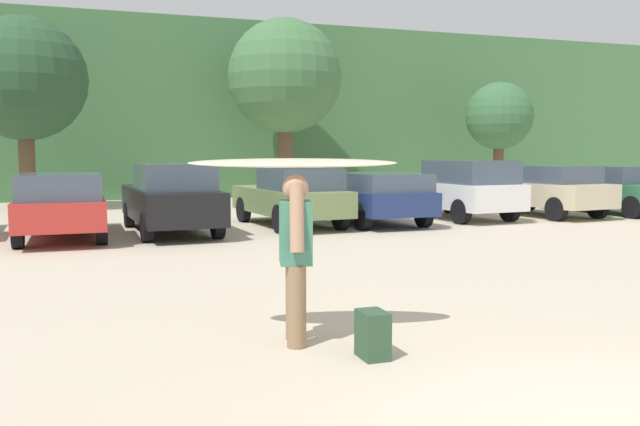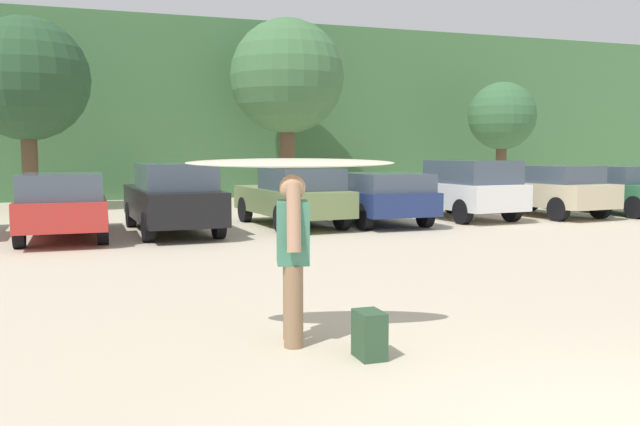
# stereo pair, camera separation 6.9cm
# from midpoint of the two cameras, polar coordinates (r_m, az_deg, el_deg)

# --- Properties ---
(hillside_ridge) EXTENTS (108.00, 12.00, 7.46)m
(hillside_ridge) POSITION_cam_midpoint_polar(r_m,az_deg,el_deg) (34.28, -13.44, 8.09)
(hillside_ridge) COLOR #427042
(hillside_ridge) RESTS_ON ground_plane
(tree_center_right) EXTENTS (4.03, 4.03, 6.33)m
(tree_center_right) POSITION_cam_midpoint_polar(r_m,az_deg,el_deg) (24.24, -23.96, 10.34)
(tree_center_right) COLOR brown
(tree_center_right) RESTS_ON ground_plane
(tree_right) EXTENTS (4.42, 4.42, 7.07)m
(tree_right) POSITION_cam_midpoint_polar(r_m,az_deg,el_deg) (26.50, -3.09, 11.46)
(tree_right) COLOR brown
(tree_right) RESTS_ON ground_plane
(tree_center) EXTENTS (2.85, 2.85, 4.88)m
(tree_center) POSITION_cam_midpoint_polar(r_m,az_deg,el_deg) (29.68, 14.95, 7.90)
(tree_center) COLOR brown
(tree_center) RESTS_ON ground_plane
(parked_car_red) EXTENTS (1.87, 4.80, 1.48)m
(parked_car_red) POSITION_cam_midpoint_polar(r_m,az_deg,el_deg) (15.97, -21.28, 0.75)
(parked_car_red) COLOR #B72D28
(parked_car_red) RESTS_ON ground_plane
(parked_car_black) EXTENTS (1.99, 4.87, 1.67)m
(parked_car_black) POSITION_cam_midpoint_polar(r_m,az_deg,el_deg) (16.33, -12.68, 1.25)
(parked_car_black) COLOR black
(parked_car_black) RESTS_ON ground_plane
(parked_car_olive_green) EXTENTS (2.17, 4.48, 1.53)m
(parked_car_olive_green) POSITION_cam_midpoint_polar(r_m,az_deg,el_deg) (17.39, -2.51, 1.45)
(parked_car_olive_green) COLOR #6B7F4C
(parked_car_olive_green) RESTS_ON ground_plane
(parked_car_navy) EXTENTS (2.00, 4.40, 1.39)m
(parked_car_navy) POSITION_cam_midpoint_polar(r_m,az_deg,el_deg) (18.04, 4.48, 1.45)
(parked_car_navy) COLOR navy
(parked_car_navy) RESTS_ON ground_plane
(parked_car_white) EXTENTS (2.21, 4.41, 1.70)m
(parked_car_white) POSITION_cam_midpoint_polar(r_m,az_deg,el_deg) (19.75, 11.70, 2.07)
(parked_car_white) COLOR white
(parked_car_white) RESTS_ON ground_plane
(parked_car_champagne) EXTENTS (2.38, 4.47, 1.53)m
(parked_car_champagne) POSITION_cam_midpoint_polar(r_m,az_deg,el_deg) (21.32, 18.45, 1.94)
(parked_car_champagne) COLOR beige
(parked_car_champagne) RESTS_ON ground_plane
(parked_car_forest_green) EXTENTS (2.26, 4.78, 1.49)m
(parked_car_forest_green) POSITION_cam_midpoint_polar(r_m,az_deg,el_deg) (23.05, 23.47, 1.93)
(parked_car_forest_green) COLOR #2D6642
(parked_car_forest_green) RESTS_ON ground_plane
(person_adult) EXTENTS (0.41, 0.73, 1.71)m
(person_adult) POSITION_cam_midpoint_polar(r_m,az_deg,el_deg) (6.74, -2.39, -3.07)
(person_adult) COLOR #8C6B4C
(person_adult) RESTS_ON ground_plane
(surfboard_cream) EXTENTS (2.21, 1.20, 0.13)m
(surfboard_cream) POSITION_cam_midpoint_polar(r_m,az_deg,el_deg) (6.81, -2.62, 4.28)
(surfboard_cream) COLOR beige
(backpack_dropped) EXTENTS (0.24, 0.34, 0.45)m
(backpack_dropped) POSITION_cam_midpoint_polar(r_m,az_deg,el_deg) (6.42, 4.20, -10.28)
(backpack_dropped) COLOR #2D4C33
(backpack_dropped) RESTS_ON ground_plane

